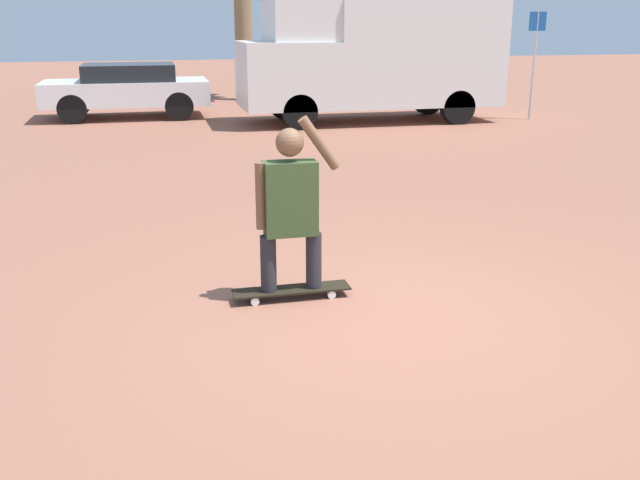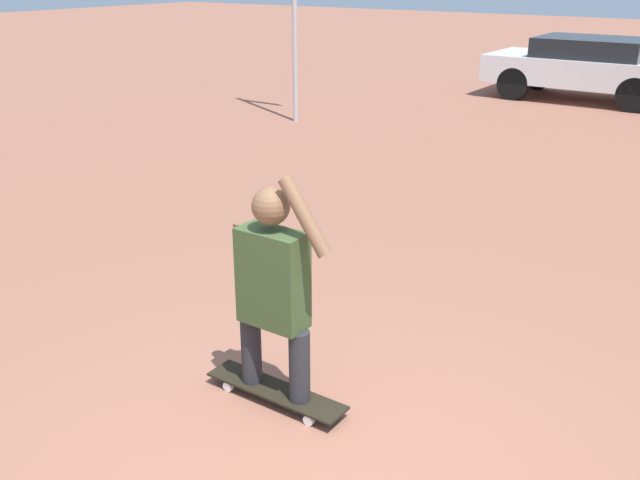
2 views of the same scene
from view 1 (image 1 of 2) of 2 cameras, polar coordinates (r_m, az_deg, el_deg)
The scene contains 6 objects.
ground_plane at distance 6.05m, azimuth 5.25°, elevation -6.11°, with size 80.00×80.00×0.00m, color #935B47.
skateboard at distance 6.39m, azimuth -2.29°, elevation -4.03°, with size 1.05×0.24×0.09m.
person_skateboarder at distance 6.14m, azimuth -2.39°, elevation 3.13°, with size 0.74×0.24×1.53m.
camper_van at distance 17.58m, azimuth 4.36°, elevation 14.44°, with size 6.17×2.16×2.81m.
parked_car_white at distance 18.86m, azimuth -15.20°, elevation 11.63°, with size 4.03×1.90×1.33m.
street_sign at distance 18.62m, azimuth 16.82°, elevation 14.23°, with size 0.44×0.06×2.56m.
Camera 1 is at (-1.84, -5.24, 2.40)m, focal length 40.00 mm.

